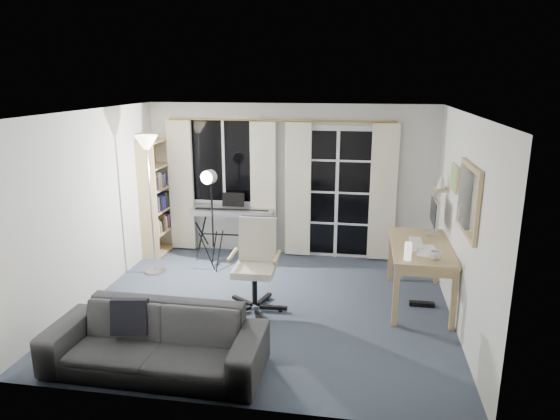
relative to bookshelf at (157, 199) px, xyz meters
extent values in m
cube|color=#343B4B|center=(2.12, -1.74, -0.89)|extent=(4.50, 4.00, 0.02)
cube|color=white|center=(1.07, 0.24, 0.62)|extent=(1.20, 0.06, 1.40)
cube|color=black|center=(1.07, 0.21, 0.62)|extent=(1.10, 0.02, 1.30)
cube|color=white|center=(1.07, 0.20, 0.62)|extent=(0.04, 0.03, 1.30)
cube|color=white|center=(2.87, 0.24, 0.15)|extent=(1.32, 0.06, 2.11)
cube|color=black|center=(2.57, 0.21, 0.15)|extent=(0.55, 0.02, 1.95)
cube|color=black|center=(3.17, 0.21, 0.15)|extent=(0.55, 0.02, 1.95)
cube|color=white|center=(2.87, 0.20, 0.15)|extent=(0.05, 0.04, 2.05)
cube|color=white|center=(2.87, 0.20, -0.33)|extent=(1.15, 0.03, 0.03)
cube|color=white|center=(2.87, 0.20, 0.17)|extent=(1.15, 0.03, 0.03)
cube|color=white|center=(2.87, 0.20, 0.67)|extent=(1.15, 0.03, 0.03)
cylinder|color=gold|center=(1.97, 0.16, 1.27)|extent=(3.50, 0.03, 0.03)
cube|color=beige|center=(0.37, 0.14, 0.20)|extent=(0.40, 0.07, 2.10)
cube|color=beige|center=(1.72, 0.14, 0.20)|extent=(0.40, 0.07, 2.10)
cube|color=beige|center=(2.27, 0.14, 0.20)|extent=(0.40, 0.07, 2.10)
cube|color=beige|center=(3.57, 0.14, 0.20)|extent=(0.40, 0.07, 2.10)
cube|color=#A58557|center=(0.02, -0.40, 0.05)|extent=(0.30, 0.04, 1.85)
cube|color=#A58557|center=(0.04, 0.43, 0.05)|extent=(0.30, 0.04, 1.85)
cube|color=#A58557|center=(-0.10, 0.02, 0.05)|extent=(0.05, 0.83, 1.85)
cube|color=#A58557|center=(0.03, 0.02, -0.85)|extent=(0.32, 0.84, 0.02)
cube|color=#A58557|center=(0.03, 0.02, -0.51)|extent=(0.32, 0.84, 0.02)
cube|color=#A58557|center=(0.03, 0.02, -0.16)|extent=(0.32, 0.84, 0.02)
cube|color=#A58557|center=(0.03, 0.02, 0.20)|extent=(0.32, 0.84, 0.02)
cube|color=#A58557|center=(0.03, 0.02, 0.55)|extent=(0.32, 0.84, 0.02)
cube|color=#A58557|center=(0.03, 0.02, 0.94)|extent=(0.32, 0.84, 0.02)
cube|color=silver|center=(0.04, -0.33, -0.38)|extent=(0.21, 0.06, 0.24)
cube|color=olive|center=(0.04, -0.24, -0.40)|extent=(0.21, 0.04, 0.19)
cube|color=#2B2B2B|center=(0.05, -0.16, -0.39)|extent=(0.21, 0.04, 0.21)
cube|color=olive|center=(0.05, -0.09, -0.36)|extent=(0.21, 0.04, 0.28)
cube|color=silver|center=(0.05, -0.02, -0.39)|extent=(0.21, 0.05, 0.22)
cube|color=maroon|center=(0.05, 0.07, -0.38)|extent=(0.21, 0.04, 0.22)
cube|color=#3B3FB3|center=(0.06, 0.14, -0.38)|extent=(0.21, 0.05, 0.23)
cube|color=olive|center=(0.06, 0.22, -0.39)|extent=(0.21, 0.03, 0.21)
cube|color=maroon|center=(0.06, 0.28, -0.39)|extent=(0.21, 0.06, 0.22)
cube|color=#2B2B2B|center=(0.06, 0.37, -0.37)|extent=(0.21, 0.03, 0.24)
cube|color=#3B3FB3|center=(0.04, -0.33, -0.02)|extent=(0.21, 0.04, 0.25)
cube|color=#2B2B2B|center=(0.04, -0.26, -0.02)|extent=(0.21, 0.06, 0.25)
cube|color=#2B2B2B|center=(0.05, -0.17, -0.04)|extent=(0.21, 0.04, 0.21)
cube|color=#3B3FB3|center=(0.05, -0.10, -0.04)|extent=(0.21, 0.03, 0.20)
cube|color=#3B3FB3|center=(0.05, -0.03, -0.04)|extent=(0.21, 0.04, 0.22)
cube|color=#2B2B2B|center=(0.05, 0.04, -0.02)|extent=(0.21, 0.04, 0.25)
cube|color=#2B2B2B|center=(0.05, 0.10, -0.04)|extent=(0.21, 0.05, 0.20)
cube|color=#AF9A41|center=(0.06, 0.18, -0.04)|extent=(0.21, 0.04, 0.22)
cube|color=olive|center=(0.06, 0.26, -0.03)|extent=(0.21, 0.03, 0.23)
cube|color=#2B2B2B|center=(0.06, 0.32, -0.04)|extent=(0.21, 0.03, 0.22)
cube|color=maroon|center=(0.04, -0.33, 0.34)|extent=(0.21, 0.04, 0.26)
cube|color=#2B2B2B|center=(0.04, -0.26, 0.31)|extent=(0.21, 0.03, 0.20)
cube|color=silver|center=(0.05, -0.19, 0.35)|extent=(0.21, 0.04, 0.28)
cube|color=silver|center=(0.05, -0.13, 0.33)|extent=(0.21, 0.04, 0.25)
cube|color=olive|center=(0.05, -0.06, 0.31)|extent=(0.21, 0.04, 0.20)
cube|color=#3B3FB3|center=(0.05, 0.01, 0.31)|extent=(0.21, 0.04, 0.21)
cylinder|color=#B2B2B7|center=(0.30, -0.90, -0.86)|extent=(0.38, 0.38, 0.03)
cylinder|color=#B2B2B7|center=(0.30, -0.90, 0.08)|extent=(0.04, 0.04, 1.86)
cone|color=#FFE5B2|center=(0.30, -0.90, 1.04)|extent=(0.41, 0.41, 0.19)
cylinder|color=black|center=(0.75, -0.06, -0.53)|extent=(0.05, 0.63, 0.57)
cylinder|color=black|center=(0.75, -0.06, -0.53)|extent=(0.05, 0.63, 0.57)
cylinder|color=black|center=(1.76, -0.02, -0.53)|extent=(0.05, 0.63, 0.57)
cylinder|color=black|center=(1.76, -0.02, -0.53)|extent=(0.05, 0.63, 0.57)
cylinder|color=black|center=(1.26, -0.04, -0.53)|extent=(1.01, 0.06, 0.02)
cube|color=silver|center=(1.26, -0.04, -0.14)|extent=(1.32, 0.38, 0.09)
cube|color=white|center=(1.26, -0.12, -0.11)|extent=(1.21, 0.18, 0.02)
cube|color=black|center=(1.26, -0.08, -0.10)|extent=(1.17, 0.12, 0.01)
cube|color=black|center=(1.25, 0.06, 0.03)|extent=(0.35, 0.08, 0.22)
cylinder|color=black|center=(1.21, -0.66, -0.60)|extent=(0.09, 0.23, 0.62)
cylinder|color=black|center=(1.09, -0.53, -0.60)|extent=(0.17, 0.19, 0.62)
cylinder|color=black|center=(1.04, -0.69, -0.60)|extent=(0.24, 0.07, 0.62)
cylinder|color=black|center=(1.11, -0.63, 0.00)|extent=(0.03, 0.03, 1.07)
cylinder|color=silver|center=(1.10, -0.67, 0.53)|extent=(0.23, 0.17, 0.20)
cylinder|color=white|center=(1.08, -0.73, 0.53)|extent=(0.17, 0.07, 0.18)
cube|color=black|center=(2.24, -1.87, -0.83)|extent=(0.34, 0.06, 0.04)
cylinder|color=black|center=(2.33, -1.86, -0.85)|extent=(0.05, 0.05, 0.05)
cube|color=black|center=(2.08, -1.65, -0.83)|extent=(0.15, 0.34, 0.04)
cylinder|color=black|center=(2.10, -1.57, -0.85)|extent=(0.05, 0.05, 0.05)
cube|color=black|center=(1.82, -1.74, -0.83)|extent=(0.31, 0.24, 0.04)
cylinder|color=black|center=(1.75, -1.69, -0.85)|extent=(0.05, 0.05, 0.05)
cube|color=black|center=(1.82, -2.01, -0.83)|extent=(0.30, 0.25, 0.04)
cylinder|color=black|center=(1.76, -2.06, -0.85)|extent=(0.05, 0.05, 0.05)
cube|color=black|center=(2.09, -2.09, -0.83)|extent=(0.16, 0.34, 0.04)
cylinder|color=black|center=(2.11, -2.17, -0.85)|extent=(0.05, 0.05, 0.05)
cylinder|color=black|center=(2.01, -1.87, -0.58)|extent=(0.06, 0.06, 0.42)
cube|color=beige|center=(2.01, -1.87, -0.35)|extent=(0.50, 0.50, 0.08)
cube|color=beige|center=(2.00, -1.64, -0.03)|extent=(0.47, 0.14, 0.56)
cube|color=black|center=(2.00, -1.60, -0.01)|extent=(0.45, 0.12, 0.51)
cylinder|color=#A58557|center=(1.73, -1.86, -0.18)|extent=(0.06, 0.42, 0.05)
cylinder|color=#A58557|center=(2.28, -1.84, -0.18)|extent=(0.06, 0.42, 0.05)
cube|color=tan|center=(4.00, -1.32, -0.13)|extent=(0.73, 1.44, 0.04)
cube|color=tan|center=(4.00, -1.32, -0.20)|extent=(0.69, 1.40, 0.10)
cube|color=tan|center=(3.68, -1.99, -0.51)|extent=(0.06, 0.06, 0.73)
cube|color=tan|center=(4.32, -2.00, -0.51)|extent=(0.06, 0.06, 0.73)
cube|color=tan|center=(3.69, -0.64, -0.51)|extent=(0.06, 0.06, 0.73)
cube|color=tan|center=(4.33, -0.64, -0.51)|extent=(0.06, 0.06, 0.73)
cube|color=silver|center=(4.20, -0.87, -0.10)|extent=(0.19, 0.12, 0.02)
cube|color=silver|center=(4.20, -0.87, 0.04)|extent=(0.04, 0.03, 0.23)
cube|color=silver|center=(4.20, -0.87, 0.20)|extent=(0.04, 0.56, 0.35)
cube|color=black|center=(4.18, -0.87, 0.20)|extent=(0.01, 0.51, 0.31)
cube|color=white|center=(3.95, -1.26, -0.10)|extent=(0.15, 0.43, 0.02)
cube|color=white|center=(3.90, -1.57, -0.10)|extent=(0.06, 0.10, 0.02)
cube|color=white|center=(4.05, -1.47, -0.10)|extent=(0.27, 0.34, 0.01)
cube|color=white|center=(4.02, -1.68, -0.10)|extent=(0.23, 0.17, 0.00)
cube|color=black|center=(3.82, -1.78, -0.04)|extent=(0.05, 0.04, 0.12)
cylinder|color=white|center=(3.79, -1.88, 0.00)|extent=(0.08, 0.08, 0.21)
cube|color=black|center=(4.05, -1.42, -0.85)|extent=(0.31, 0.08, 0.05)
imported|color=silver|center=(4.10, -1.82, -0.04)|extent=(0.13, 0.10, 0.13)
cube|color=#A58557|center=(4.35, -2.09, 0.67)|extent=(0.04, 0.94, 0.74)
cube|color=white|center=(4.33, -2.09, 0.67)|extent=(0.01, 0.84, 0.64)
cube|color=#A58557|center=(4.35, -1.19, 0.72)|extent=(0.03, 0.42, 0.32)
cube|color=#51A269|center=(4.34, -1.19, 0.72)|extent=(0.00, 0.36, 0.26)
cube|color=#A58557|center=(4.28, -0.69, 0.47)|extent=(0.16, 0.30, 0.02)
cone|color=beige|center=(4.28, -0.69, 0.56)|extent=(0.12, 0.12, 0.15)
imported|color=#2B2B2D|center=(1.33, -3.29, -0.47)|extent=(2.12, 0.64, 0.82)
cube|color=black|center=(1.03, -3.18, -0.39)|extent=(0.38, 0.25, 0.37)
camera|label=1|loc=(3.23, -7.38, 1.90)|focal=32.00mm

